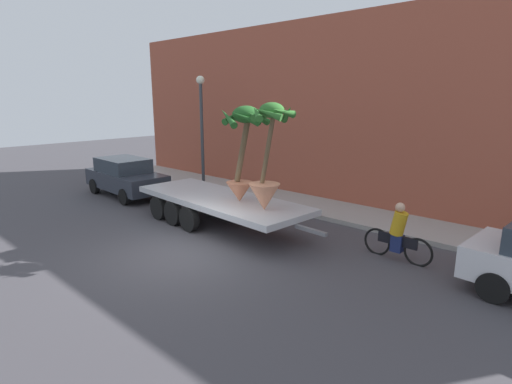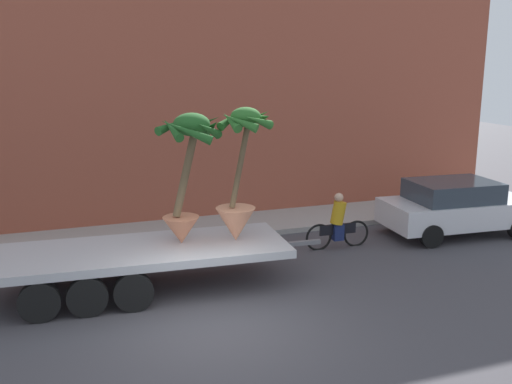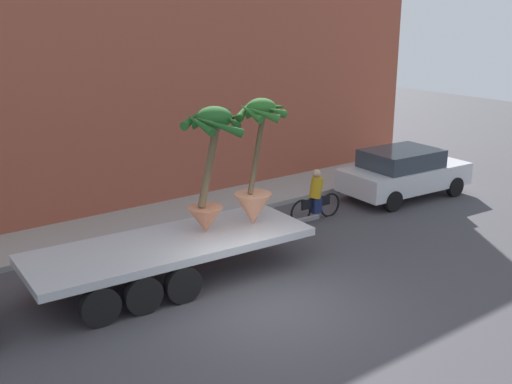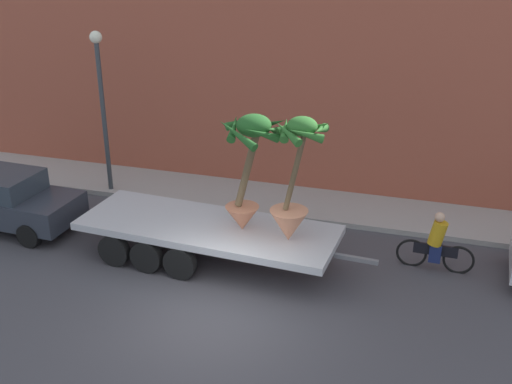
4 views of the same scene
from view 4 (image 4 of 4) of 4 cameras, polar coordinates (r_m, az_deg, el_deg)
name	(u,v)px [view 4 (image 4 of 4)]	position (r m, az deg, el deg)	size (l,w,h in m)	color
ground_plane	(215,316)	(13.32, -3.83, -11.48)	(60.00, 60.00, 0.00)	#423F44
sidewalk	(286,201)	(18.38, 2.84, -0.89)	(24.00, 2.20, 0.15)	#A39E99
building_facade	(302,76)	(18.88, 4.35, 10.74)	(24.00, 1.20, 7.03)	#9E4C38
flatbed_trailer	(198,230)	(15.15, -5.46, -3.58)	(7.42, 2.62, 0.98)	#B7BABF
potted_palm_rear	(249,167)	(13.95, -0.69, 2.38)	(1.53, 1.62, 2.87)	#C17251
potted_palm_middle	(294,189)	(13.60, 3.53, 0.26)	(1.35, 1.32, 2.97)	tan
cyclist	(436,244)	(15.26, 16.47, -4.71)	(1.84, 0.35, 1.54)	black
trailing_car	(3,198)	(18.08, -22.55, -0.56)	(4.24, 1.97, 1.58)	#2D333D
street_lamp	(101,92)	(18.67, -14.24, 9.06)	(0.36, 0.36, 4.83)	#383D42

